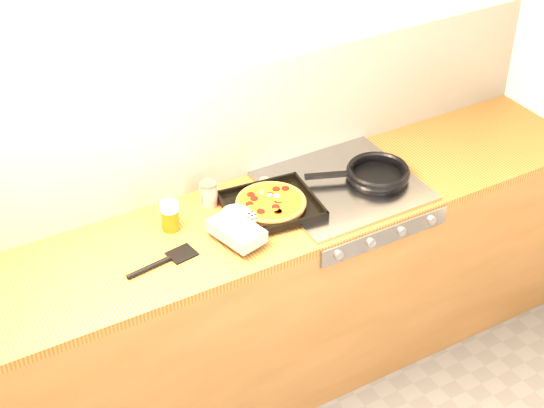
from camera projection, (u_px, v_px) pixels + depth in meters
room_shell at (212, 132)px, 3.34m from camera, size 3.20×3.20×3.20m
counter_run at (249, 304)px, 3.55m from camera, size 3.20×0.62×0.90m
stovetop at (343, 186)px, 3.46m from camera, size 0.60×0.56×0.02m
pizza_on_tray at (261, 210)px, 3.26m from camera, size 0.50×0.41×0.06m
frying_pan at (376, 173)px, 3.48m from camera, size 0.47×0.35×0.04m
tomato_can at (209, 194)px, 3.33m from camera, size 0.09×0.09×0.10m
juice_glass at (170, 216)px, 3.20m from camera, size 0.08×0.08×0.12m
wooden_spoon at (250, 190)px, 3.43m from camera, size 0.28×0.15×0.02m
black_spatula at (163, 262)px, 3.06m from camera, size 0.29×0.10×0.02m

